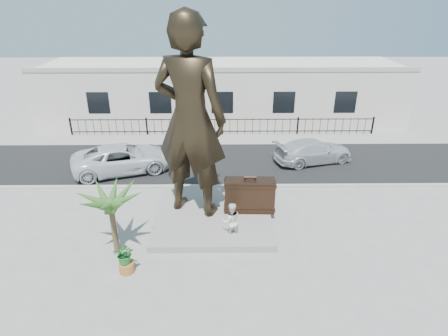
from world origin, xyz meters
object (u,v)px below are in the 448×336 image
object	(u,v)px
car_white	(123,158)
tourist	(231,221)
suitcase	(250,195)
statue	(190,119)

from	to	relation	value
car_white	tourist	bearing A→B (deg)	-156.02
suitcase	tourist	world-z (taller)	suitcase
statue	suitcase	xyz separation A→B (m)	(2.57, -0.19, -3.54)
statue	car_white	world-z (taller)	statue
suitcase	statue	bearing A→B (deg)	177.31
statue	suitcase	distance (m)	4.38
suitcase	car_white	bearing A→B (deg)	145.91
statue	car_white	bearing A→B (deg)	-27.65
statue	car_white	size ratio (longest dim) A/B	1.53
suitcase	tourist	bearing A→B (deg)	-116.09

